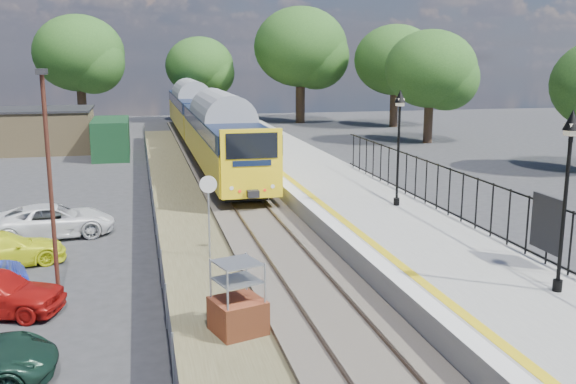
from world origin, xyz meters
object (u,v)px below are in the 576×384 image
object	(u,v)px
brick_plinth	(238,299)
speed_sign	(209,203)
car_white	(53,221)
victorian_lamp_south	(569,159)
victorian_lamp_north	(399,121)
car_yellow	(2,250)
carpark_lamp	(49,173)
train	(203,119)

from	to	relation	value
brick_plinth	speed_sign	distance (m)	6.30
speed_sign	car_white	xyz separation A→B (m)	(-5.50, 4.14, -1.34)
victorian_lamp_south	brick_plinth	size ratio (longest dim) A/B	2.43
victorian_lamp_north	car_yellow	bearing A→B (deg)	-173.10
speed_sign	carpark_lamp	xyz separation A→B (m)	(-4.53, -3.17, 1.74)
victorian_lamp_south	train	distance (m)	34.25
carpark_lamp	car_yellow	world-z (taller)	carpark_lamp
train	carpark_lamp	size ratio (longest dim) A/B	6.34
brick_plinth	carpark_lamp	world-z (taller)	carpark_lamp
speed_sign	car_white	size ratio (longest dim) A/B	0.64
victorian_lamp_south	carpark_lamp	xyz separation A→B (m)	(-12.53, 4.31, -0.59)
carpark_lamp	car_white	distance (m)	7.99
train	victorian_lamp_north	bearing A→B (deg)	-77.42
brick_plinth	carpark_lamp	xyz separation A→B (m)	(-4.53, 3.04, 2.80)
victorian_lamp_north	train	size ratio (longest dim) A/B	0.11
victorian_lamp_south	victorian_lamp_north	size ratio (longest dim) A/B	1.00
victorian_lamp_north	car_white	world-z (taller)	victorian_lamp_north
victorian_lamp_south	speed_sign	world-z (taller)	victorian_lamp_south
train	car_white	size ratio (longest dim) A/B	9.01
victorian_lamp_north	train	bearing A→B (deg)	102.58
victorian_lamp_north	brick_plinth	world-z (taller)	victorian_lamp_north
victorian_lamp_south	train	xyz separation A→B (m)	(-5.50, 33.75, -1.96)
speed_sign	carpark_lamp	distance (m)	5.80
carpark_lamp	car_yellow	distance (m)	5.47
brick_plinth	speed_sign	bearing A→B (deg)	90.00
victorian_lamp_south	car_white	bearing A→B (deg)	139.26
brick_plinth	victorian_lamp_north	bearing A→B (deg)	48.20
train	speed_sign	bearing A→B (deg)	-95.44
victorian_lamp_north	brick_plinth	bearing A→B (deg)	-131.80
victorian_lamp_south	victorian_lamp_north	bearing A→B (deg)	91.15
brick_plinth	carpark_lamp	distance (m)	6.13
car_white	victorian_lamp_north	bearing A→B (deg)	-105.58
brick_plinth	car_white	xyz separation A→B (m)	(-5.50, 10.35, -0.28)
speed_sign	car_white	world-z (taller)	speed_sign
car_yellow	car_white	world-z (taller)	car_white
car_yellow	car_white	size ratio (longest dim) A/B	0.87
train	brick_plinth	distance (m)	32.61
carpark_lamp	car_white	size ratio (longest dim) A/B	1.42
victorian_lamp_south	brick_plinth	distance (m)	8.78
car_yellow	car_white	distance (m)	3.59
victorian_lamp_north	car_white	size ratio (longest dim) A/B	1.02
train	carpark_lamp	distance (m)	30.30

